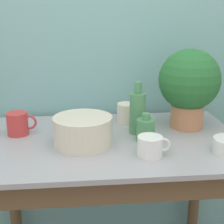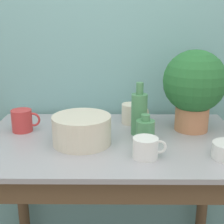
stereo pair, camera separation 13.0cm
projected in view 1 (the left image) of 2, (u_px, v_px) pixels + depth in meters
name	position (u px, v px, depth m)	size (l,w,h in m)	color
wall_back	(104.00, 37.00, 1.61)	(6.00, 0.05, 2.40)	#7AB2B2
counter_table	(113.00, 176.00, 1.37)	(1.13, 0.70, 0.80)	brown
potted_plant	(189.00, 84.00, 1.42)	(0.28, 0.28, 0.37)	tan
bowl_wash_large	(83.00, 131.00, 1.26)	(0.24, 0.24, 0.12)	beige
bottle_tall	(137.00, 112.00, 1.38)	(0.07, 0.07, 0.23)	#4C8C59
bottle_short	(146.00, 130.00, 1.30)	(0.08, 0.08, 0.12)	#4C8C59
mug_red	(18.00, 124.00, 1.37)	(0.13, 0.09, 0.10)	#C63838
mug_cream	(127.00, 113.00, 1.53)	(0.13, 0.10, 0.10)	beige
mug_white	(150.00, 146.00, 1.17)	(0.13, 0.09, 0.08)	white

